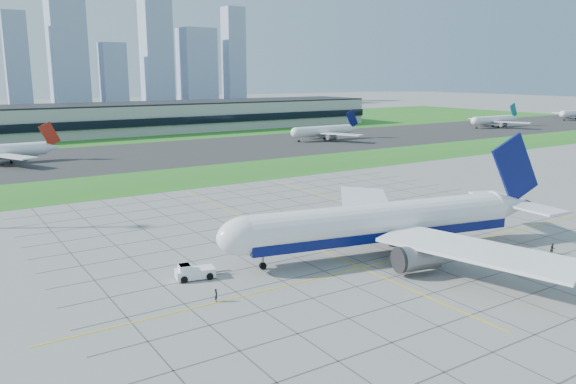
# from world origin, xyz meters

# --- Properties ---
(ground) EXTENTS (1400.00, 1400.00, 0.00)m
(ground) POSITION_xyz_m (0.00, 0.00, 0.00)
(ground) COLOR gray
(ground) RESTS_ON ground
(grass_median) EXTENTS (700.00, 35.00, 0.04)m
(grass_median) POSITION_xyz_m (0.00, 90.00, 0.02)
(grass_median) COLOR #29651C
(grass_median) RESTS_ON ground
(asphalt_taxiway) EXTENTS (700.00, 75.00, 0.04)m
(asphalt_taxiway) POSITION_xyz_m (0.00, 145.00, 0.03)
(asphalt_taxiway) COLOR #383838
(asphalt_taxiway) RESTS_ON ground
(grass_far) EXTENTS (700.00, 145.00, 0.04)m
(grass_far) POSITION_xyz_m (0.00, 255.00, 0.02)
(grass_far) COLOR #29651C
(grass_far) RESTS_ON ground
(apron_markings) EXTENTS (120.00, 130.00, 0.03)m
(apron_markings) POSITION_xyz_m (0.43, 11.09, 0.02)
(apron_markings) COLOR #474744
(apron_markings) RESTS_ON ground
(terminal) EXTENTS (260.00, 43.00, 15.80)m
(terminal) POSITION_xyz_m (40.00, 229.87, 7.89)
(terminal) COLOR #B7B7B2
(terminal) RESTS_ON ground
(airliner) EXTENTS (63.72, 63.92, 20.27)m
(airliner) POSITION_xyz_m (-1.88, 1.66, 5.54)
(airliner) COLOR white
(airliner) RESTS_ON ground
(pushback_tug) EXTENTS (8.83, 4.03, 2.42)m
(pushback_tug) POSITION_xyz_m (-34.96, 8.36, 1.08)
(pushback_tug) COLOR white
(pushback_tug) RESTS_ON ground
(crew_near) EXTENTS (0.68, 0.81, 1.88)m
(crew_near) POSITION_xyz_m (-35.93, -1.69, 0.94)
(crew_near) COLOR black
(crew_near) RESTS_ON ground
(crew_far) EXTENTS (1.19, 1.10, 1.96)m
(crew_far) POSITION_xyz_m (22.66, -15.01, 0.98)
(crew_far) COLOR black
(crew_far) RESTS_ON ground
(distant_jet_1) EXTENTS (34.78, 42.66, 14.08)m
(distant_jet_1) POSITION_xyz_m (-44.41, 150.98, 4.48)
(distant_jet_1) COLOR white
(distant_jet_1) RESTS_ON ground
(distant_jet_2) EXTENTS (37.07, 42.66, 14.08)m
(distant_jet_2) POSITION_xyz_m (93.07, 146.15, 4.48)
(distant_jet_2) COLOR white
(distant_jet_2) RESTS_ON ground
(distant_jet_3) EXTENTS (38.67, 42.66, 14.08)m
(distant_jet_3) POSITION_xyz_m (216.19, 143.61, 4.49)
(distant_jet_3) COLOR white
(distant_jet_3) RESTS_ON ground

